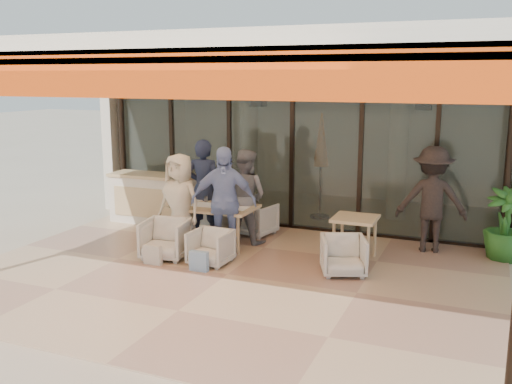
# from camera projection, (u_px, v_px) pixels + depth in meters

# --- Properties ---
(ground) EXTENTS (70.00, 70.00, 0.00)m
(ground) POSITION_uv_depth(u_px,v_px,m) (228.00, 276.00, 8.73)
(ground) COLOR #C6B293
(ground) RESTS_ON ground
(terrace_floor) EXTENTS (8.00, 6.00, 0.01)m
(terrace_floor) POSITION_uv_depth(u_px,v_px,m) (228.00, 275.00, 8.73)
(terrace_floor) COLOR tan
(terrace_floor) RESTS_ON ground
(terrace_structure) EXTENTS (8.00, 6.00, 3.40)m
(terrace_structure) POSITION_uv_depth(u_px,v_px,m) (217.00, 58.00, 7.84)
(terrace_structure) COLOR silver
(terrace_structure) RESTS_ON ground
(glass_storefront) EXTENTS (8.08, 0.10, 3.20)m
(glass_storefront) POSITION_uv_depth(u_px,v_px,m) (292.00, 149.00, 11.13)
(glass_storefront) COLOR #9EADA3
(glass_storefront) RESTS_ON ground
(interior_block) EXTENTS (9.05, 3.62, 3.52)m
(interior_block) POSITION_uv_depth(u_px,v_px,m) (326.00, 110.00, 13.09)
(interior_block) COLOR silver
(interior_block) RESTS_ON ground
(host_counter) EXTENTS (1.85, 0.65, 1.04)m
(host_counter) POSITION_uv_depth(u_px,v_px,m) (154.00, 198.00, 11.73)
(host_counter) COLOR silver
(host_counter) RESTS_ON ground
(dining_table) EXTENTS (1.50, 0.90, 0.93)m
(dining_table) POSITION_uv_depth(u_px,v_px,m) (213.00, 209.00, 10.13)
(dining_table) COLOR #E4BE8B
(dining_table) RESTS_ON ground
(chair_far_left) EXTENTS (0.80, 0.77, 0.68)m
(chair_far_left) POSITION_uv_depth(u_px,v_px,m) (216.00, 214.00, 11.21)
(chair_far_left) COLOR silver
(chair_far_left) RESTS_ON ground
(chair_far_right) EXTENTS (0.79, 0.75, 0.69)m
(chair_far_right) POSITION_uv_depth(u_px,v_px,m) (256.00, 218.00, 10.90)
(chair_far_right) COLOR silver
(chair_far_right) RESTS_ON ground
(chair_near_left) EXTENTS (0.81, 0.77, 0.74)m
(chair_near_left) POSITION_uv_depth(u_px,v_px,m) (165.00, 237.00, 9.49)
(chair_near_left) COLOR silver
(chair_near_left) RESTS_ON ground
(chair_near_right) EXTENTS (0.64, 0.60, 0.63)m
(chair_near_right) POSITION_uv_depth(u_px,v_px,m) (211.00, 246.00, 9.18)
(chair_near_right) COLOR silver
(chair_near_right) RESTS_ON ground
(diner_navy) EXTENTS (0.74, 0.54, 1.87)m
(diner_navy) POSITION_uv_depth(u_px,v_px,m) (204.00, 189.00, 10.64)
(diner_navy) COLOR #1B223B
(diner_navy) RESTS_ON ground
(diner_grey) EXTENTS (0.93, 0.77, 1.73)m
(diner_grey) POSITION_uv_depth(u_px,v_px,m) (245.00, 196.00, 10.34)
(diner_grey) COLOR slate
(diner_grey) RESTS_ON ground
(diner_cream) EXTENTS (0.90, 0.65, 1.71)m
(diner_cream) POSITION_uv_depth(u_px,v_px,m) (180.00, 203.00, 9.84)
(diner_cream) COLOR beige
(diner_cream) RESTS_ON ground
(diner_periwinkle) EXTENTS (1.19, 0.78, 1.88)m
(diner_periwinkle) POSITION_uv_depth(u_px,v_px,m) (224.00, 202.00, 9.51)
(diner_periwinkle) COLOR #778EC6
(diner_periwinkle) RESTS_ON ground
(tote_bag_cream) EXTENTS (0.30, 0.10, 0.34)m
(tote_bag_cream) POSITION_uv_depth(u_px,v_px,m) (153.00, 256.00, 9.16)
(tote_bag_cream) COLOR silver
(tote_bag_cream) RESTS_ON ground
(tote_bag_blue) EXTENTS (0.30, 0.10, 0.34)m
(tote_bag_blue) POSITION_uv_depth(u_px,v_px,m) (199.00, 262.00, 8.85)
(tote_bag_blue) COLOR #99BFD8
(tote_bag_blue) RESTS_ON ground
(side_table) EXTENTS (0.70, 0.70, 0.74)m
(side_table) POSITION_uv_depth(u_px,v_px,m) (355.00, 223.00, 9.32)
(side_table) COLOR #E4BE8B
(side_table) RESTS_ON ground
(side_chair) EXTENTS (0.83, 0.81, 0.67)m
(side_chair) POSITION_uv_depth(u_px,v_px,m) (343.00, 254.00, 8.70)
(side_chair) COLOR silver
(side_chair) RESTS_ON ground
(standing_woman) EXTENTS (1.28, 0.86, 1.85)m
(standing_woman) POSITION_uv_depth(u_px,v_px,m) (432.00, 200.00, 9.74)
(standing_woman) COLOR black
(standing_woman) RESTS_ON ground
(potted_palm) EXTENTS (0.79, 0.79, 1.22)m
(potted_palm) POSITION_uv_depth(u_px,v_px,m) (506.00, 225.00, 9.36)
(potted_palm) COLOR #1E5919
(potted_palm) RESTS_ON ground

